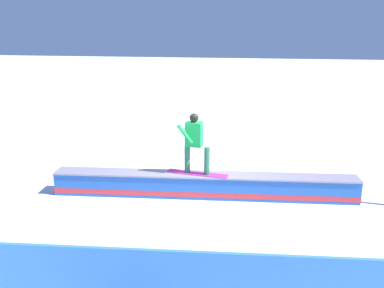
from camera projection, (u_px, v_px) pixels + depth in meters
The scene contains 4 objects.
ground_plane at pixel (204, 196), 10.04m from camera, with size 120.00×120.00×0.00m, color white.
grind_box at pixel (204, 186), 9.97m from camera, with size 7.59×1.55×0.61m.
snowboarder at pixel (195, 141), 9.69m from camera, with size 1.58×0.43×1.53m.
safety_fence at pixel (142, 288), 5.47m from camera, with size 8.05×0.06×1.19m, color #3C81E0.
Camera 1 is at (-1.67, 9.17, 3.98)m, focal length 37.02 mm.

